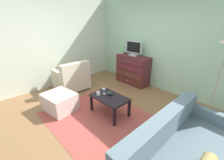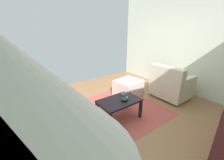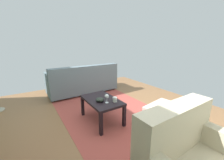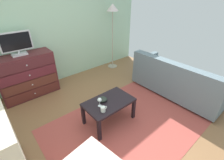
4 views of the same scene
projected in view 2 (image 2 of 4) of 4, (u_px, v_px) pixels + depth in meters
name	position (u px, v px, depth m)	size (l,w,h in m)	color
ground_plane	(118.00, 116.00, 3.04)	(5.32, 4.86, 0.05)	brown
wall_plain_left	(187.00, 43.00, 3.88)	(0.12, 4.86, 2.79)	silver
area_rug	(106.00, 114.00, 3.07)	(2.60, 1.90, 0.01)	#A3443C
coffee_table	(119.00, 103.00, 2.79)	(0.83, 0.52, 0.43)	black
wine_glass	(127.00, 92.00, 2.83)	(0.07, 0.07, 0.16)	silver
mug	(124.00, 93.00, 2.99)	(0.11, 0.08, 0.08)	silver
bowl_decorative	(125.00, 99.00, 2.74)	(0.15, 0.15, 0.07)	#232B24
couch_large	(19.00, 129.00, 2.11)	(0.85, 1.95, 0.83)	#332319
armchair	(170.00, 85.00, 3.70)	(0.80, 0.88, 0.90)	#332319
ottoman	(128.00, 87.00, 3.93)	(0.70, 0.60, 0.42)	beige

